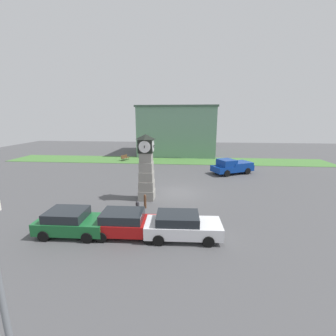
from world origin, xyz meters
TOP-DOWN VIEW (x-y plane):
  - ground_plane at (0.00, 0.00)m, footprint 84.41×84.41m
  - clock_tower at (-2.58, -1.95)m, footprint 1.47×1.55m
  - bollard_near_tower at (-3.18, -7.67)m, footprint 0.25×0.25m
  - bollard_mid_row at (-2.85, -6.68)m, footprint 0.24×0.24m
  - bollard_far_row at (-2.68, -5.22)m, footprint 0.26×0.26m
  - bollard_end_row at (-2.37, -3.93)m, footprint 0.20×0.20m
  - car_navy_sedan at (-6.08, -8.15)m, footprint 4.11×2.16m
  - car_near_tower at (-2.69, -8.03)m, footprint 4.41×2.07m
  - car_by_building at (0.56, -8.05)m, footprint 4.46×2.11m
  - pickup_truck at (6.40, 7.67)m, footprint 5.47×4.16m
  - bench at (-9.18, 14.87)m, footprint 1.06×1.68m
  - street_lamp_far_side at (-3.12, -16.28)m, footprint 0.50×0.24m
  - warehouse_blue_far at (-1.02, 23.45)m, footprint 14.16×12.54m
  - grass_verge_far at (-2.56, 15.47)m, footprint 50.64×6.02m

SIDE VIEW (x-z plane):
  - ground_plane at x=0.00m, z-range 0.00..0.00m
  - grass_verge_far at x=-2.56m, z-range 0.00..0.04m
  - bollard_mid_row at x=-2.85m, z-range 0.01..0.93m
  - bollard_near_tower at x=-3.18m, z-range 0.01..0.96m
  - bench at x=-9.18m, z-range 0.07..0.97m
  - bollard_far_row at x=-2.68m, z-range 0.01..1.07m
  - bollard_end_row at x=-2.37m, z-range 0.01..1.12m
  - car_by_building at x=0.56m, z-range 0.02..1.52m
  - car_near_tower at x=-2.69m, z-range 0.02..1.52m
  - car_navy_sedan at x=-6.08m, z-range 0.02..1.54m
  - pickup_truck at x=6.40m, z-range 0.01..1.86m
  - clock_tower at x=-2.58m, z-range -0.09..5.47m
  - street_lamp_far_side at x=-3.12m, z-range 0.48..5.86m
  - warehouse_blue_far at x=-1.02m, z-range 0.01..8.81m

